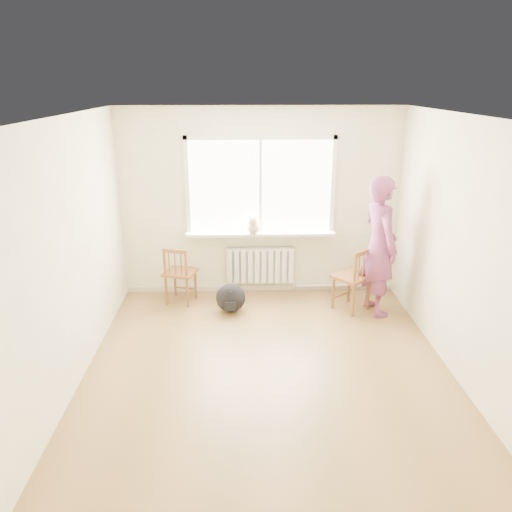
{
  "coord_description": "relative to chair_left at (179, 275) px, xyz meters",
  "views": [
    {
      "loc": [
        -0.29,
        -4.75,
        3.01
      ],
      "look_at": [
        -0.09,
        1.2,
        0.92
      ],
      "focal_mm": 35.0,
      "sensor_mm": 36.0,
      "label": 1
    }
  ],
  "objects": [
    {
      "name": "person",
      "position": [
        2.71,
        -0.36,
        0.51
      ],
      "size": [
        0.59,
        0.77,
        1.88
      ],
      "primitive_type": "imported",
      "rotation": [
        0.0,
        0.0,
        1.8
      ],
      "color": "#B9413D",
      "rests_on": "floor"
    },
    {
      "name": "baseboard",
      "position": [
        1.16,
        0.41,
        -0.39
      ],
      "size": [
        4.0,
        0.03,
        0.08
      ],
      "primitive_type": "cube",
      "color": "beige",
      "rests_on": "ground"
    },
    {
      "name": "windowsill",
      "position": [
        1.16,
        0.32,
        0.5
      ],
      "size": [
        2.15,
        0.22,
        0.04
      ],
      "primitive_type": "cube",
      "color": "white",
      "rests_on": "back_wall"
    },
    {
      "name": "radiator",
      "position": [
        1.16,
        0.34,
        0.01
      ],
      "size": [
        1.0,
        0.12,
        0.55
      ],
      "color": "white",
      "rests_on": "back_wall"
    },
    {
      "name": "chair_left",
      "position": [
        0.0,
        0.0,
        0.0
      ],
      "size": [
        0.51,
        0.5,
        0.85
      ],
      "rotation": [
        0.0,
        0.0,
        2.86
      ],
      "color": "brown",
      "rests_on": "floor"
    },
    {
      "name": "backpack",
      "position": [
        0.73,
        -0.32,
        -0.23
      ],
      "size": [
        0.43,
        0.34,
        0.4
      ],
      "primitive_type": "ellipsoid",
      "rotation": [
        0.0,
        0.0,
        0.09
      ],
      "color": "black",
      "rests_on": "floor"
    },
    {
      "name": "back_wall",
      "position": [
        1.16,
        0.43,
        0.92
      ],
      "size": [
        4.0,
        0.01,
        2.7
      ],
      "primitive_type": "cube",
      "color": "#F3EBC2",
      "rests_on": "ground"
    },
    {
      "name": "ceiling",
      "position": [
        1.16,
        -1.82,
        2.27
      ],
      "size": [
        4.5,
        4.5,
        0.0
      ],
      "primitive_type": "plane",
      "rotation": [
        3.14,
        0.0,
        0.0
      ],
      "color": "white",
      "rests_on": "back_wall"
    },
    {
      "name": "floor",
      "position": [
        1.16,
        -1.82,
        -0.43
      ],
      "size": [
        4.5,
        4.5,
        0.0
      ],
      "primitive_type": "plane",
      "color": "olive",
      "rests_on": "ground"
    },
    {
      "name": "heating_pipe",
      "position": [
        2.41,
        0.37,
        -0.35
      ],
      "size": [
        1.4,
        0.04,
        0.04
      ],
      "primitive_type": "cylinder",
      "rotation": [
        0.0,
        1.57,
        0.0
      ],
      "color": "silver",
      "rests_on": "back_wall"
    },
    {
      "name": "chair_right",
      "position": [
        2.42,
        -0.32,
        0.03
      ],
      "size": [
        0.62,
        0.62,
        0.91
      ],
      "rotation": [
        0.0,
        0.0,
        3.84
      ],
      "color": "brown",
      "rests_on": "floor"
    },
    {
      "name": "window",
      "position": [
        1.16,
        0.4,
        1.23
      ],
      "size": [
        2.12,
        0.05,
        1.42
      ],
      "color": "white",
      "rests_on": "back_wall"
    },
    {
      "name": "cat",
      "position": [
        1.06,
        0.23,
        0.65
      ],
      "size": [
        0.23,
        0.46,
        0.31
      ],
      "rotation": [
        0.0,
        0.0,
        -0.1
      ],
      "color": "beige",
      "rests_on": "windowsill"
    }
  ]
}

